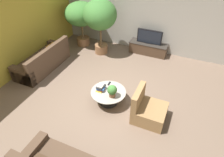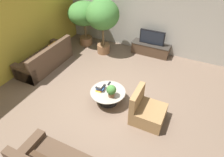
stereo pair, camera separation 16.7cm
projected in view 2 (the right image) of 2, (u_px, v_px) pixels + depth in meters
The scene contains 13 objects.
ground_plane at pixel (107, 97), 5.83m from camera, with size 24.00×24.00×0.00m, color brown.
back_wall_stone at pixel (147, 11), 7.24m from camera, with size 7.40×0.12×3.00m, color #A39E93.
side_wall_left at pixel (16, 26), 6.18m from camera, with size 0.12×7.40×3.00m, color gold.
media_console at pixel (151, 49), 7.65m from camera, with size 1.43×0.50×0.43m.
television at pixel (152, 38), 7.37m from camera, with size 0.93×0.13×0.52m.
coffee_table at pixel (108, 95), 5.50m from camera, with size 0.97×0.97×0.39m.
couch_by_wall at pixel (46, 60), 6.91m from camera, with size 0.84×2.08×0.84m.
armchair_wicker at pixel (146, 111), 5.00m from camera, with size 0.80×0.76×0.86m.
potted_palm_tall at pixel (84, 15), 7.68m from camera, with size 1.25×1.25×1.75m.
potted_palm_corner at pixel (103, 16), 7.01m from camera, with size 1.19×1.19×2.04m.
potted_plant_tabletop at pixel (111, 91), 5.16m from camera, with size 0.26×0.26×0.35m.
book_stack at pixel (101, 87), 5.45m from camera, with size 0.24×0.28×0.16m.
remote_black at pixel (109, 83), 5.69m from camera, with size 0.04×0.16×0.02m, color black.
Camera 2 is at (2.00, -3.80, 3.98)m, focal length 32.00 mm.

